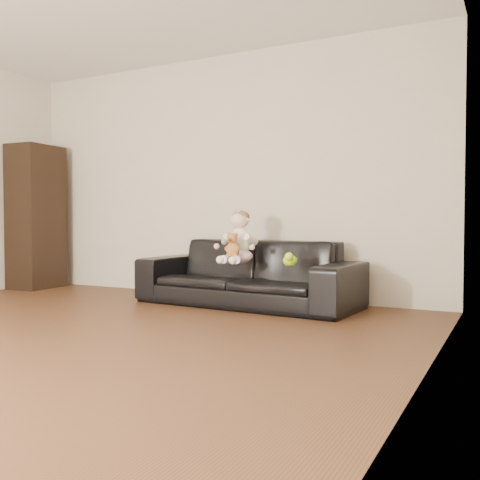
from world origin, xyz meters
The scene contains 11 objects.
floor centered at (0.00, 0.00, 0.00)m, with size 5.50×5.50×0.00m, color #4B2D1A.
wall_back centered at (0.00, 2.75, 1.30)m, with size 5.00×5.00×0.00m, color beige.
wall_right centered at (2.50, 0.00, 1.30)m, with size 5.50×5.50×0.00m, color beige.
sofa centered at (0.62, 2.25, 0.31)m, with size 2.14×0.84×0.63m, color black.
cabinet centered at (-2.27, 2.28, 0.86)m, with size 0.43×0.59×1.72m, color black.
shelf_item centered at (-2.25, 2.28, 1.25)m, with size 0.18×0.25×0.28m, color silver.
baby centered at (0.59, 2.13, 0.63)m, with size 0.38×0.45×0.50m.
teddy_bear centered at (0.60, 1.98, 0.59)m, with size 0.13×0.14×0.23m.
toy_green centered at (1.16, 2.01, 0.46)m, with size 0.12×0.15×0.10m, color #A7DF1A.
toy_rattle centered at (1.10, 2.11, 0.45)m, with size 0.07×0.07×0.07m, color orange.
toy_blue_disc centered at (1.13, 2.09, 0.42)m, with size 0.11×0.11×0.01m, color blue.
Camera 1 is at (2.92, -2.33, 0.81)m, focal length 40.00 mm.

